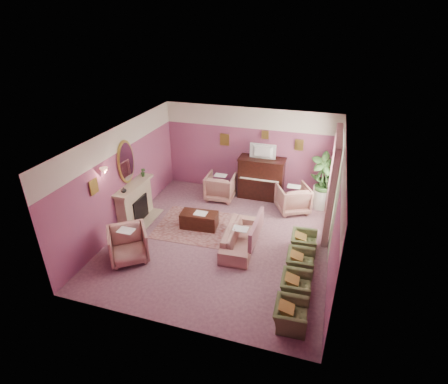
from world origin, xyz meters
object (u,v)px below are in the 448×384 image
(floral_armchair_front, at_px, (128,243))
(olive_chair_d, at_px, (304,240))
(floral_armchair_left, at_px, (221,185))
(olive_chair_b, at_px, (296,283))
(olive_chair_a, at_px, (291,312))
(olive_chair_c, at_px, (300,260))
(floral_armchair_right, at_px, (293,197))
(coffee_table, at_px, (199,220))
(side_table, at_px, (321,197))
(piano, at_px, (261,179))
(television, at_px, (262,151))
(sofa, at_px, (240,234))

(floral_armchair_front, bearing_deg, olive_chair_d, 21.69)
(floral_armchair_left, height_order, floral_armchair_front, same)
(floral_armchair_front, relative_size, olive_chair_b, 1.27)
(olive_chair_a, bearing_deg, olive_chair_c, 90.00)
(floral_armchair_right, relative_size, olive_chair_d, 1.27)
(coffee_table, distance_m, floral_armchair_front, 2.14)
(olive_chair_a, bearing_deg, side_table, 86.82)
(floral_armchair_left, bearing_deg, side_table, 6.49)
(olive_chair_a, relative_size, olive_chair_b, 1.00)
(floral_armchair_front, relative_size, olive_chair_c, 1.27)
(piano, height_order, television, television)
(sofa, distance_m, olive_chair_a, 2.66)
(floral_armchair_right, bearing_deg, side_table, 30.68)
(piano, bearing_deg, television, -90.00)
(floral_armchair_right, relative_size, floral_armchair_front, 1.00)
(floral_armchair_front, bearing_deg, television, 59.75)
(sofa, relative_size, floral_armchair_front, 2.02)
(olive_chair_a, xyz_separation_m, olive_chair_d, (0.00, 2.46, 0.00))
(coffee_table, bearing_deg, piano, 61.42)
(coffee_table, height_order, olive_chair_a, olive_chair_a)
(olive_chair_a, distance_m, side_table, 4.86)
(piano, height_order, olive_chair_a, piano)
(piano, relative_size, olive_chair_b, 1.96)
(piano, xyz_separation_m, sofa, (0.07, -2.82, -0.28))
(olive_chair_a, distance_m, olive_chair_d, 2.46)
(piano, bearing_deg, coffee_table, -118.58)
(floral_armchair_left, relative_size, olive_chair_d, 1.27)
(floral_armchair_left, xyz_separation_m, side_table, (3.09, 0.35, -0.10))
(side_table, bearing_deg, sofa, -124.08)
(television, distance_m, floral_armchair_front, 4.82)
(olive_chair_a, bearing_deg, coffee_table, 136.81)
(coffee_table, relative_size, side_table, 1.43)
(floral_armchair_right, height_order, olive_chair_c, floral_armchair_right)
(olive_chair_b, bearing_deg, television, 111.55)
(coffee_table, xyz_separation_m, olive_chair_c, (2.86, -1.05, 0.08))
(olive_chair_c, bearing_deg, side_table, 85.20)
(television, height_order, floral_armchair_right, television)
(olive_chair_a, xyz_separation_m, olive_chair_b, (0.00, 0.82, 0.00))
(floral_armchair_right, xyz_separation_m, olive_chair_c, (0.53, -2.74, -0.15))
(sofa, bearing_deg, floral_armchair_front, -152.20)
(olive_chair_c, bearing_deg, floral_armchair_front, -169.14)
(olive_chair_b, bearing_deg, olive_chair_c, 90.00)
(olive_chair_d, relative_size, side_table, 1.02)
(television, height_order, floral_armchair_front, television)
(olive_chair_b, height_order, olive_chair_c, same)
(television, distance_m, olive_chair_c, 3.88)
(olive_chair_b, bearing_deg, side_table, 86.17)
(olive_chair_c, bearing_deg, television, 116.26)
(sofa, bearing_deg, piano, 91.37)
(piano, relative_size, side_table, 2.00)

